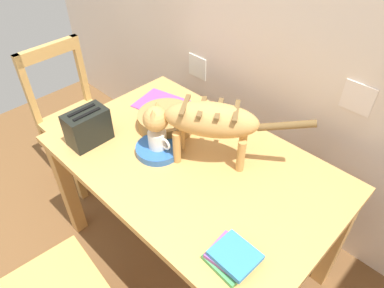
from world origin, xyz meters
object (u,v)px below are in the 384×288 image
(coffee_mug, at_px, (158,140))
(wooden_chair_near, at_px, (76,118))
(dining_table, at_px, (192,174))
(book_stack, at_px, (232,257))
(magazine, at_px, (164,105))
(cat, at_px, (205,121))
(wicker_basket, at_px, (166,120))
(toaster, at_px, (88,127))
(saucer_bowl, at_px, (158,149))

(coffee_mug, bearing_deg, wooden_chair_near, 177.87)
(dining_table, height_order, book_stack, book_stack)
(dining_table, distance_m, magazine, 0.49)
(cat, xyz_separation_m, coffee_mug, (-0.18, -0.12, -0.14))
(dining_table, xyz_separation_m, magazine, (-0.43, 0.21, 0.09))
(book_stack, distance_m, wicker_basket, 0.82)
(coffee_mug, bearing_deg, dining_table, 24.22)
(cat, xyz_separation_m, magazine, (-0.46, 0.16, -0.21))
(cat, distance_m, wooden_chair_near, 1.20)
(wicker_basket, bearing_deg, toaster, -117.79)
(cat, relative_size, wooden_chair_near, 0.68)
(dining_table, xyz_separation_m, cat, (0.03, 0.05, 0.30))
(cat, height_order, magazine, cat)
(magazine, xyz_separation_m, wooden_chair_near, (-0.63, -0.25, -0.29))
(saucer_bowl, relative_size, coffee_mug, 1.65)
(magazine, bearing_deg, book_stack, -41.41)
(wicker_basket, distance_m, toaster, 0.39)
(cat, relative_size, saucer_bowl, 2.98)
(magazine, bearing_deg, wicker_basket, -50.27)
(dining_table, relative_size, wicker_basket, 4.66)
(cat, height_order, wooden_chair_near, cat)
(coffee_mug, bearing_deg, cat, 33.72)
(wooden_chair_near, bearing_deg, saucer_bowl, 87.56)
(cat, xyz_separation_m, saucer_bowl, (-0.18, -0.12, -0.20))
(dining_table, bearing_deg, wooden_chair_near, -178.10)
(dining_table, distance_m, cat, 0.31)
(saucer_bowl, bearing_deg, cat, 33.22)
(saucer_bowl, bearing_deg, book_stack, -18.09)
(wicker_basket, distance_m, wooden_chair_near, 0.86)
(wicker_basket, height_order, wooden_chair_near, wooden_chair_near)
(toaster, relative_size, wooden_chair_near, 0.22)
(book_stack, bearing_deg, toaster, 178.64)
(book_stack, bearing_deg, wicker_basket, 153.74)
(coffee_mug, relative_size, toaster, 0.64)
(saucer_bowl, xyz_separation_m, coffee_mug, (0.00, 0.00, 0.06))
(cat, distance_m, wicker_basket, 0.35)
(book_stack, bearing_deg, cat, 143.57)
(dining_table, height_order, magazine, magazine)
(coffee_mug, xyz_separation_m, book_stack, (0.61, -0.20, -0.05))
(cat, height_order, saucer_bowl, cat)
(cat, distance_m, toaster, 0.58)
(book_stack, height_order, wicker_basket, wicker_basket)
(saucer_bowl, bearing_deg, wooden_chair_near, 177.87)
(magazine, bearing_deg, coffee_mug, -58.26)
(cat, distance_m, coffee_mug, 0.25)
(saucer_bowl, bearing_deg, dining_table, 23.75)
(dining_table, bearing_deg, magazine, 153.82)
(saucer_bowl, xyz_separation_m, magazine, (-0.28, 0.28, -0.01))
(wicker_basket, bearing_deg, saucer_bowl, -53.87)
(book_stack, relative_size, toaster, 0.86)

